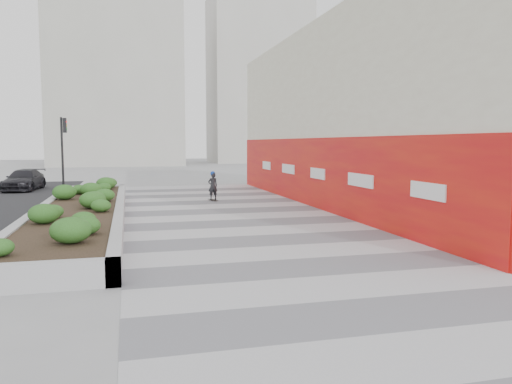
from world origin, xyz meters
TOP-DOWN VIEW (x-y plane):
  - ground at (0.00, 0.00)m, footprint 160.00×160.00m
  - walkway at (0.00, 3.00)m, footprint 8.00×36.00m
  - building at (6.98, 8.98)m, footprint 6.04×24.08m
  - planter at (-5.50, 7.00)m, footprint 3.00×18.00m
  - traffic_signal_near at (-7.23, 17.50)m, footprint 0.33×0.28m
  - distant_bldg_north_l at (-5.00, 55.00)m, footprint 16.00×12.00m
  - distant_bldg_north_r at (15.00, 60.00)m, footprint 14.00×10.00m
  - manhole_cover at (0.50, 3.00)m, footprint 0.44×0.44m
  - skateboarder at (0.10, 11.88)m, footprint 0.52×0.75m
  - car_dark at (-9.82, 20.24)m, footprint 2.12×4.35m

SIDE VIEW (x-z plane):
  - ground at x=0.00m, z-range 0.00..0.00m
  - manhole_cover at x=0.50m, z-range 0.00..0.01m
  - walkway at x=0.00m, z-range 0.00..0.01m
  - planter at x=-5.50m, z-range -0.03..0.87m
  - car_dark at x=-9.82m, z-range 0.00..1.22m
  - skateboarder at x=0.10m, z-range 0.01..1.46m
  - traffic_signal_near at x=-7.23m, z-range 0.66..4.86m
  - building at x=6.98m, z-range -0.02..7.98m
  - distant_bldg_north_l at x=-5.00m, z-range 0.00..20.00m
  - distant_bldg_north_r at x=15.00m, z-range 0.00..24.00m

